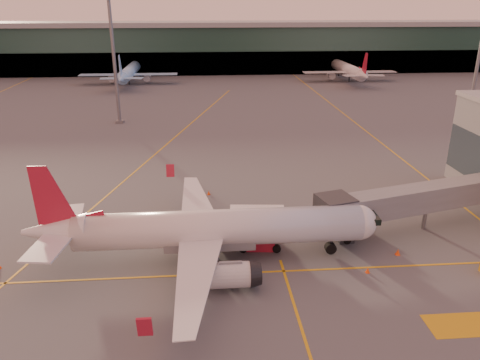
{
  "coord_description": "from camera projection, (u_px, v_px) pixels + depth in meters",
  "views": [
    {
      "loc": [
        -2.23,
        -33.11,
        24.02
      ],
      "look_at": [
        1.74,
        16.64,
        5.0
      ],
      "focal_mm": 35.0,
      "sensor_mm": 36.0,
      "label": 1
    }
  ],
  "objects": [
    {
      "name": "ground",
      "position": [
        235.0,
        305.0,
        39.56
      ],
      "size": [
        600.0,
        600.0,
        0.0
      ],
      "primitive_type": "plane",
      "color": "#4C4F54",
      "rests_on": "ground"
    },
    {
      "name": "taxi_markings",
      "position": [
        175.0,
        151.0,
        80.45
      ],
      "size": [
        100.12,
        173.0,
        0.01
      ],
      "color": "gold",
      "rests_on": "ground"
    },
    {
      "name": "terminal",
      "position": [
        208.0,
        47.0,
        168.52
      ],
      "size": [
        400.0,
        20.0,
        17.6
      ],
      "color": "#19382D",
      "rests_on": "ground"
    },
    {
      "name": "mast_west_near",
      "position": [
        113.0,
        51.0,
        94.26
      ],
      "size": [
        2.4,
        2.4,
        25.6
      ],
      "color": "slate",
      "rests_on": "ground"
    },
    {
      "name": "mast_east_near",
      "position": [
        480.0,
        50.0,
        96.1
      ],
      "size": [
        2.4,
        2.4,
        25.6
      ],
      "color": "slate",
      "rests_on": "ground"
    },
    {
      "name": "distant_aircraft_row",
      "position": [
        143.0,
        83.0,
        147.91
      ],
      "size": [
        290.0,
        34.0,
        13.0
      ],
      "color": "#96CBFB",
      "rests_on": "ground"
    },
    {
      "name": "main_airplane",
      "position": [
        208.0,
        230.0,
        45.31
      ],
      "size": [
        34.24,
        30.75,
        10.36
      ],
      "rotation": [
        0.0,
        0.0,
        0.0
      ],
      "color": "silver",
      "rests_on": "ground"
    },
    {
      "name": "jet_bridge",
      "position": [
        437.0,
        197.0,
        52.29
      ],
      "size": [
        27.2,
        10.23,
        5.35
      ],
      "color": "slate",
      "rests_on": "ground"
    },
    {
      "name": "catering_truck",
      "position": [
        258.0,
        226.0,
        48.14
      ],
      "size": [
        5.75,
        2.98,
        4.31
      ],
      "rotation": [
        0.0,
        0.0,
        -0.09
      ],
      "color": "#B1192F",
      "rests_on": "ground"
    },
    {
      "name": "pushback_tug",
      "position": [
        347.0,
        223.0,
        52.57
      ],
      "size": [
        4.18,
        3.33,
        1.9
      ],
      "rotation": [
        0.0,
        0.0,
        0.43
      ],
      "color": "black",
      "rests_on": "ground"
    },
    {
      "name": "cone_nose",
      "position": [
        398.0,
        252.0,
        47.39
      ],
      "size": [
        0.5,
        0.5,
        0.64
      ],
      "color": "#FF4B0D",
      "rests_on": "ground"
    },
    {
      "name": "cone_wing_left",
      "position": [
        209.0,
        193.0,
        62.25
      ],
      "size": [
        0.43,
        0.43,
        0.54
      ],
      "color": "#FF4B0D",
      "rests_on": "ground"
    },
    {
      "name": "cone_fwd",
      "position": [
        368.0,
        270.0,
        44.27
      ],
      "size": [
        0.42,
        0.42,
        0.53
      ],
      "color": "#FF4B0D",
      "rests_on": "ground"
    }
  ]
}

